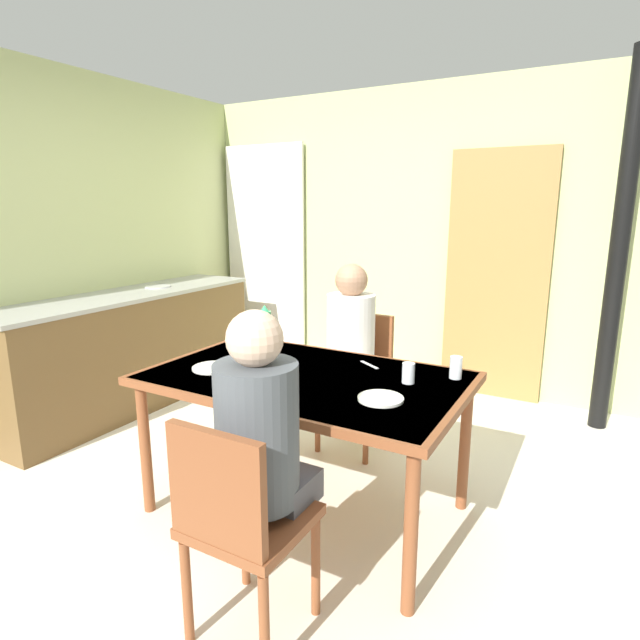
{
  "coord_description": "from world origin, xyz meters",
  "views": [
    {
      "loc": [
        1.53,
        -1.99,
        1.56
      ],
      "look_at": [
        0.28,
        0.24,
        0.99
      ],
      "focal_mm": 28.78,
      "sensor_mm": 36.0,
      "label": 1
    }
  ],
  "objects_px": {
    "dining_table": "(305,387)",
    "person_far_diner": "(350,334)",
    "chair_far_diner": "(358,372)",
    "kitchen_counter": "(130,349)",
    "chair_near_diner": "(239,519)",
    "water_bottle_green_far": "(261,365)",
    "water_bottle_green_near": "(265,333)",
    "person_near_diner": "(260,429)"
  },
  "relations": [
    {
      "from": "dining_table",
      "to": "person_far_diner",
      "type": "relative_size",
      "value": 2.03
    },
    {
      "from": "chair_far_diner",
      "to": "person_far_diner",
      "type": "bearing_deg",
      "value": 90.0
    },
    {
      "from": "kitchen_counter",
      "to": "chair_near_diner",
      "type": "bearing_deg",
      "value": -33.04
    },
    {
      "from": "water_bottle_green_far",
      "to": "person_far_diner",
      "type": "bearing_deg",
      "value": 93.7
    },
    {
      "from": "kitchen_counter",
      "to": "person_far_diner",
      "type": "xyz_separation_m",
      "value": [
        1.89,
        0.09,
        0.33
      ]
    },
    {
      "from": "kitchen_counter",
      "to": "chair_far_diner",
      "type": "xyz_separation_m",
      "value": [
        1.89,
        0.23,
        0.05
      ]
    },
    {
      "from": "dining_table",
      "to": "water_bottle_green_near",
      "type": "xyz_separation_m",
      "value": [
        -0.35,
        0.16,
        0.2
      ]
    },
    {
      "from": "chair_far_diner",
      "to": "person_far_diner",
      "type": "distance_m",
      "value": 0.31
    },
    {
      "from": "kitchen_counter",
      "to": "person_near_diner",
      "type": "xyz_separation_m",
      "value": [
        2.22,
        -1.31,
        0.33
      ]
    },
    {
      "from": "chair_near_diner",
      "to": "person_near_diner",
      "type": "bearing_deg",
      "value": 90.0
    },
    {
      "from": "chair_near_diner",
      "to": "dining_table",
      "type": "bearing_deg",
      "value": 105.23
    },
    {
      "from": "chair_near_diner",
      "to": "water_bottle_green_far",
      "type": "bearing_deg",
      "value": 117.02
    },
    {
      "from": "dining_table",
      "to": "water_bottle_green_far",
      "type": "bearing_deg",
      "value": -95.01
    },
    {
      "from": "dining_table",
      "to": "water_bottle_green_far",
      "type": "height_order",
      "value": "water_bottle_green_far"
    },
    {
      "from": "person_near_diner",
      "to": "dining_table",
      "type": "bearing_deg",
      "value": 108.03
    },
    {
      "from": "kitchen_counter",
      "to": "water_bottle_green_far",
      "type": "relative_size",
      "value": 7.74
    },
    {
      "from": "kitchen_counter",
      "to": "person_near_diner",
      "type": "height_order",
      "value": "person_near_diner"
    },
    {
      "from": "kitchen_counter",
      "to": "chair_near_diner",
      "type": "xyz_separation_m",
      "value": [
        2.22,
        -1.44,
        0.05
      ]
    },
    {
      "from": "kitchen_counter",
      "to": "chair_far_diner",
      "type": "bearing_deg",
      "value": 6.88
    },
    {
      "from": "person_far_diner",
      "to": "water_bottle_green_far",
      "type": "relative_size",
      "value": 2.65
    },
    {
      "from": "kitchen_counter",
      "to": "water_bottle_green_near",
      "type": "bearing_deg",
      "value": -15.34
    },
    {
      "from": "chair_far_diner",
      "to": "person_far_diner",
      "type": "xyz_separation_m",
      "value": [
        -0.0,
        -0.14,
        0.28
      ]
    },
    {
      "from": "dining_table",
      "to": "water_bottle_green_near",
      "type": "relative_size",
      "value": 5.31
    },
    {
      "from": "dining_table",
      "to": "person_far_diner",
      "type": "distance_m",
      "value": 0.71
    },
    {
      "from": "person_near_diner",
      "to": "chair_near_diner",
      "type": "bearing_deg",
      "value": -90.0
    },
    {
      "from": "kitchen_counter",
      "to": "person_near_diner",
      "type": "relative_size",
      "value": 2.92
    },
    {
      "from": "person_near_diner",
      "to": "water_bottle_green_far",
      "type": "bearing_deg",
      "value": 124.98
    },
    {
      "from": "person_near_diner",
      "to": "water_bottle_green_far",
      "type": "relative_size",
      "value": 2.65
    },
    {
      "from": "kitchen_counter",
      "to": "person_far_diner",
      "type": "relative_size",
      "value": 2.92
    },
    {
      "from": "chair_far_diner",
      "to": "water_bottle_green_near",
      "type": "relative_size",
      "value": 2.96
    },
    {
      "from": "chair_near_diner",
      "to": "person_far_diner",
      "type": "distance_m",
      "value": 1.59
    },
    {
      "from": "dining_table",
      "to": "person_far_diner",
      "type": "height_order",
      "value": "person_far_diner"
    },
    {
      "from": "dining_table",
      "to": "water_bottle_green_far",
      "type": "relative_size",
      "value": 5.37
    },
    {
      "from": "chair_far_diner",
      "to": "water_bottle_green_far",
      "type": "height_order",
      "value": "water_bottle_green_far"
    },
    {
      "from": "water_bottle_green_far",
      "to": "water_bottle_green_near",
      "type": "bearing_deg",
      "value": 123.27
    },
    {
      "from": "chair_far_diner",
      "to": "water_bottle_green_far",
      "type": "xyz_separation_m",
      "value": [
        0.07,
        -1.17,
        0.38
      ]
    },
    {
      "from": "chair_far_diner",
      "to": "water_bottle_green_far",
      "type": "distance_m",
      "value": 1.23
    },
    {
      "from": "chair_near_diner",
      "to": "water_bottle_green_near",
      "type": "height_order",
      "value": "water_bottle_green_near"
    },
    {
      "from": "kitchen_counter",
      "to": "water_bottle_green_far",
      "type": "xyz_separation_m",
      "value": [
        1.96,
        -0.94,
        0.43
      ]
    },
    {
      "from": "water_bottle_green_near",
      "to": "chair_near_diner",
      "type": "bearing_deg",
      "value": -59.8
    },
    {
      "from": "dining_table",
      "to": "chair_far_diner",
      "type": "xyz_separation_m",
      "value": [
        -0.1,
        0.84,
        -0.18
      ]
    },
    {
      "from": "water_bottle_green_near",
      "to": "water_bottle_green_far",
      "type": "relative_size",
      "value": 1.01
    }
  ]
}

